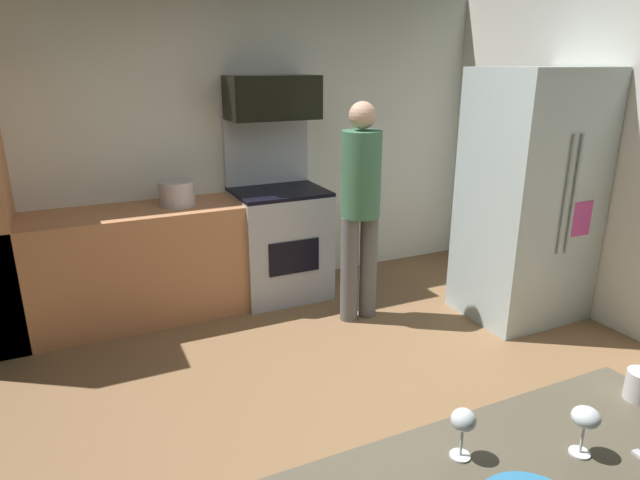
{
  "coord_description": "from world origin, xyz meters",
  "views": [
    {
      "loc": [
        -1.18,
        -2.25,
        1.97
      ],
      "look_at": [
        0.01,
        0.3,
        1.05
      ],
      "focal_mm": 30.42,
      "sensor_mm": 36.0,
      "label": 1
    }
  ],
  "objects_px": {
    "oven_range": "(279,238)",
    "wine_glass_near": "(586,419)",
    "person_cook": "(360,202)",
    "mug_coffee": "(640,386)",
    "microwave": "(272,97)",
    "wine_glass_extra": "(463,422)",
    "stock_pot": "(177,193)",
    "refrigerator": "(529,198)"
  },
  "relations": [
    {
      "from": "oven_range",
      "to": "wine_glass_extra",
      "type": "height_order",
      "value": "oven_range"
    },
    {
      "from": "oven_range",
      "to": "stock_pot",
      "type": "relative_size",
      "value": 5.45
    },
    {
      "from": "oven_range",
      "to": "stock_pot",
      "type": "bearing_deg",
      "value": 179.63
    },
    {
      "from": "oven_range",
      "to": "stock_pot",
      "type": "distance_m",
      "value": 0.97
    },
    {
      "from": "refrigerator",
      "to": "mug_coffee",
      "type": "distance_m",
      "value": 2.61
    },
    {
      "from": "wine_glass_near",
      "to": "mug_coffee",
      "type": "distance_m",
      "value": 0.42
    },
    {
      "from": "microwave",
      "to": "mug_coffee",
      "type": "xyz_separation_m",
      "value": [
        0.06,
        -3.34,
        -0.75
      ]
    },
    {
      "from": "wine_glass_extra",
      "to": "mug_coffee",
      "type": "bearing_deg",
      "value": -1.99
    },
    {
      "from": "oven_range",
      "to": "person_cook",
      "type": "relative_size",
      "value": 0.89
    },
    {
      "from": "oven_range",
      "to": "person_cook",
      "type": "height_order",
      "value": "person_cook"
    },
    {
      "from": "microwave",
      "to": "person_cook",
      "type": "xyz_separation_m",
      "value": [
        0.39,
        -0.81,
        -0.74
      ]
    },
    {
      "from": "refrigerator",
      "to": "microwave",
      "type": "bearing_deg",
      "value": 142.3
    },
    {
      "from": "oven_range",
      "to": "wine_glass_extra",
      "type": "xyz_separation_m",
      "value": [
        -0.67,
        -3.23,
        0.5
      ]
    },
    {
      "from": "wine_glass_near",
      "to": "stock_pot",
      "type": "distance_m",
      "value": 3.41
    },
    {
      "from": "refrigerator",
      "to": "wine_glass_near",
      "type": "relative_size",
      "value": 12.68
    },
    {
      "from": "wine_glass_near",
      "to": "mug_coffee",
      "type": "height_order",
      "value": "wine_glass_near"
    },
    {
      "from": "stock_pot",
      "to": "person_cook",
      "type": "bearing_deg",
      "value": -30.44
    },
    {
      "from": "wine_glass_extra",
      "to": "refrigerator",
      "type": "bearing_deg",
      "value": 41.67
    },
    {
      "from": "person_cook",
      "to": "mug_coffee",
      "type": "xyz_separation_m",
      "value": [
        -0.34,
        -2.54,
        -0.01
      ]
    },
    {
      "from": "microwave",
      "to": "wine_glass_extra",
      "type": "relative_size",
      "value": 4.73
    },
    {
      "from": "mug_coffee",
      "to": "microwave",
      "type": "bearing_deg",
      "value": 90.95
    },
    {
      "from": "microwave",
      "to": "mug_coffee",
      "type": "relative_size",
      "value": 7.27
    },
    {
      "from": "mug_coffee",
      "to": "wine_glass_near",
      "type": "bearing_deg",
      "value": -164.65
    },
    {
      "from": "person_cook",
      "to": "wine_glass_extra",
      "type": "distance_m",
      "value": 2.73
    },
    {
      "from": "microwave",
      "to": "mug_coffee",
      "type": "distance_m",
      "value": 3.43
    },
    {
      "from": "wine_glass_near",
      "to": "wine_glass_extra",
      "type": "relative_size",
      "value": 0.98
    },
    {
      "from": "wine_glass_extra",
      "to": "wine_glass_near",
      "type": "bearing_deg",
      "value": -22.86
    },
    {
      "from": "refrigerator",
      "to": "mug_coffee",
      "type": "xyz_separation_m",
      "value": [
        -1.58,
        -2.08,
        -0.02
      ]
    },
    {
      "from": "microwave",
      "to": "refrigerator",
      "type": "height_order",
      "value": "refrigerator"
    },
    {
      "from": "person_cook",
      "to": "microwave",
      "type": "bearing_deg",
      "value": 116.05
    },
    {
      "from": "oven_range",
      "to": "wine_glass_near",
      "type": "xyz_separation_m",
      "value": [
        -0.35,
        -3.37,
        0.5
      ]
    },
    {
      "from": "microwave",
      "to": "wine_glass_extra",
      "type": "bearing_deg",
      "value": -101.35
    },
    {
      "from": "microwave",
      "to": "wine_glass_near",
      "type": "xyz_separation_m",
      "value": [
        -0.35,
        -3.45,
        -0.68
      ]
    },
    {
      "from": "wine_glass_extra",
      "to": "mug_coffee",
      "type": "distance_m",
      "value": 0.72
    },
    {
      "from": "person_cook",
      "to": "oven_range",
      "type": "bearing_deg",
      "value": 118.67
    },
    {
      "from": "wine_glass_extra",
      "to": "stock_pot",
      "type": "height_order",
      "value": "stock_pot"
    },
    {
      "from": "stock_pot",
      "to": "oven_range",
      "type": "bearing_deg",
      "value": -0.37
    },
    {
      "from": "person_cook",
      "to": "wine_glass_near",
      "type": "xyz_separation_m",
      "value": [
        -0.74,
        -2.65,
        0.06
      ]
    },
    {
      "from": "mug_coffee",
      "to": "person_cook",
      "type": "bearing_deg",
      "value": 82.37
    },
    {
      "from": "person_cook",
      "to": "wine_glass_extra",
      "type": "relative_size",
      "value": 10.92
    },
    {
      "from": "oven_range",
      "to": "microwave",
      "type": "bearing_deg",
      "value": 90.0
    },
    {
      "from": "refrigerator",
      "to": "wine_glass_extra",
      "type": "distance_m",
      "value": 3.09
    }
  ]
}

